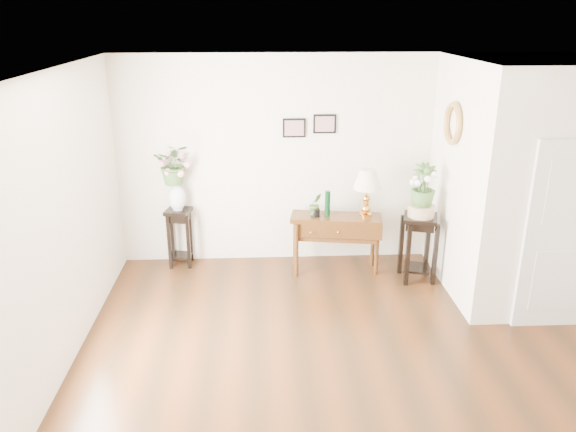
{
  "coord_description": "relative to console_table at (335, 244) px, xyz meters",
  "views": [
    {
      "loc": [
        -1.1,
        -4.53,
        3.29
      ],
      "look_at": [
        -0.8,
        1.3,
        1.15
      ],
      "focal_mm": 35.0,
      "sensor_mm": 36.0,
      "label": 1
    }
  ],
  "objects": [
    {
      "name": "floor",
      "position": [
        0.12,
        -2.27,
        -0.39
      ],
      "size": [
        6.0,
        5.5,
        0.02
      ],
      "primitive_type": "cube",
      "color": "#4B2711",
      "rests_on": "ground"
    },
    {
      "name": "ceiling",
      "position": [
        0.12,
        -2.27,
        2.41
      ],
      "size": [
        6.0,
        5.5,
        0.02
      ],
      "primitive_type": "cube",
      "color": "white",
      "rests_on": "ground"
    },
    {
      "name": "wall_back",
      "position": [
        0.12,
        0.48,
        1.01
      ],
      "size": [
        6.0,
        0.02,
        2.8
      ],
      "primitive_type": "cube",
      "color": "white",
      "rests_on": "ground"
    },
    {
      "name": "wall_left",
      "position": [
        -2.88,
        -2.27,
        1.01
      ],
      "size": [
        0.02,
        5.5,
        2.8
      ],
      "primitive_type": "cube",
      "color": "white",
      "rests_on": "ground"
    },
    {
      "name": "partition",
      "position": [
        2.22,
        -0.49,
        1.01
      ],
      "size": [
        1.8,
        1.95,
        2.8
      ],
      "primitive_type": "cube",
      "color": "white",
      "rests_on": "floor"
    },
    {
      "name": "door",
      "position": [
        2.22,
        -1.49,
        0.66
      ],
      "size": [
        0.9,
        0.05,
        2.1
      ],
      "primitive_type": "cube",
      "color": "silver",
      "rests_on": "floor"
    },
    {
      "name": "art_print_left",
      "position": [
        -0.53,
        0.46,
        1.46
      ],
      "size": [
        0.3,
        0.02,
        0.25
      ],
      "primitive_type": "cube",
      "color": "black",
      "rests_on": "wall_back"
    },
    {
      "name": "art_print_right",
      "position": [
        -0.13,
        0.46,
        1.51
      ],
      "size": [
        0.3,
        0.02,
        0.25
      ],
      "primitive_type": "cube",
      "color": "black",
      "rests_on": "wall_back"
    },
    {
      "name": "wall_ornament",
      "position": [
        1.28,
        -0.37,
        1.66
      ],
      "size": [
        0.07,
        0.51,
        0.51
      ],
      "primitive_type": "torus",
      "rotation": [
        0.0,
        1.57,
        0.0
      ],
      "color": "#B2833C",
      "rests_on": "partition"
    },
    {
      "name": "console_table",
      "position": [
        0.0,
        0.0,
        0.0
      ],
      "size": [
        1.22,
        0.57,
        0.78
      ],
      "primitive_type": "cube",
      "rotation": [
        0.0,
        0.0,
        -0.16
      ],
      "color": "black",
      "rests_on": "floor"
    },
    {
      "name": "table_lamp",
      "position": [
        0.38,
        0.0,
        0.74
      ],
      "size": [
        0.37,
        0.37,
        0.63
      ],
      "primitive_type": "cube",
      "rotation": [
        0.0,
        0.0,
        0.03
      ],
      "color": "gold",
      "rests_on": "console_table"
    },
    {
      "name": "green_vase",
      "position": [
        -0.12,
        0.0,
        0.56
      ],
      "size": [
        0.07,
        0.07,
        0.34
      ],
      "primitive_type": "cylinder",
      "rotation": [
        0.0,
        0.0,
        -0.02
      ],
      "color": "black",
      "rests_on": "console_table"
    },
    {
      "name": "potted_plant",
      "position": [
        -0.28,
        0.0,
        0.54
      ],
      "size": [
        0.2,
        0.18,
        0.3
      ],
      "primitive_type": "imported",
      "rotation": [
        0.0,
        0.0,
        0.39
      ],
      "color": "#3E652E",
      "rests_on": "console_table"
    },
    {
      "name": "plant_stand_a",
      "position": [
        -2.08,
        0.3,
        0.01
      ],
      "size": [
        0.37,
        0.37,
        0.8
      ],
      "primitive_type": "cube",
      "rotation": [
        0.0,
        0.0,
        -0.21
      ],
      "color": "black",
      "rests_on": "floor"
    },
    {
      "name": "porcelain_vase",
      "position": [
        -2.08,
        0.3,
        0.64
      ],
      "size": [
        0.24,
        0.24,
        0.4
      ],
      "primitive_type": null,
      "rotation": [
        0.0,
        0.0,
        0.03
      ],
      "color": "white",
      "rests_on": "plant_stand_a"
    },
    {
      "name": "lily_arrangement",
      "position": [
        -2.08,
        0.3,
        1.09
      ],
      "size": [
        0.52,
        0.46,
        0.55
      ],
      "primitive_type": "imported",
      "rotation": [
        0.0,
        0.0,
        -0.06
      ],
      "color": "#3E652E",
      "rests_on": "porcelain_vase"
    },
    {
      "name": "plant_stand_b",
      "position": [
        1.02,
        -0.29,
        0.04
      ],
      "size": [
        0.51,
        0.51,
        0.87
      ],
      "primitive_type": "cube",
      "rotation": [
        0.0,
        0.0,
        -0.28
      ],
      "color": "black",
      "rests_on": "floor"
    },
    {
      "name": "ceramic_bowl",
      "position": [
        1.02,
        -0.29,
        0.55
      ],
      "size": [
        0.33,
        0.33,
        0.15
      ],
      "primitive_type": "cylinder",
      "rotation": [
        0.0,
        0.0,
        0.01
      ],
      "color": "#C9B18F",
      "rests_on": "plant_stand_b"
    },
    {
      "name": "narcissus",
      "position": [
        1.02,
        -0.29,
        0.87
      ],
      "size": [
        0.32,
        0.32,
        0.55
      ],
      "primitive_type": "imported",
      "rotation": [
        0.0,
        0.0,
        -0.05
      ],
      "color": "#3E652E",
      "rests_on": "ceramic_bowl"
    }
  ]
}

